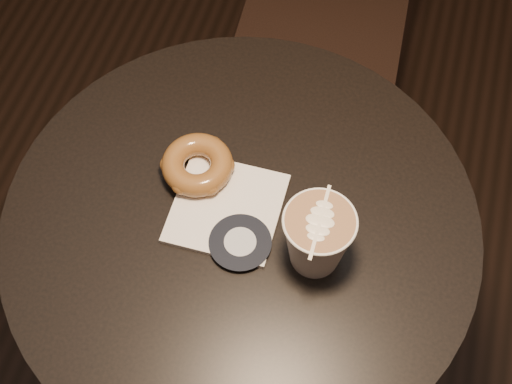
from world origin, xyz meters
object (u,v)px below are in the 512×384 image
cafe_table (243,273)px  latte_cup (317,239)px  pastry_bag (227,208)px  doughnut (197,165)px

cafe_table → latte_cup: bearing=-13.9°
pastry_bag → doughnut: bearing=140.8°
doughnut → cafe_table: bearing=-34.3°
latte_cup → cafe_table: bearing=166.1°
pastry_bag → latte_cup: (0.14, -0.04, 0.05)m
cafe_table → latte_cup: 0.28m
cafe_table → doughnut: bearing=145.7°
doughnut → latte_cup: bearing=-23.2°
cafe_table → doughnut: 0.25m
pastry_bag → latte_cup: size_ratio=1.41×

